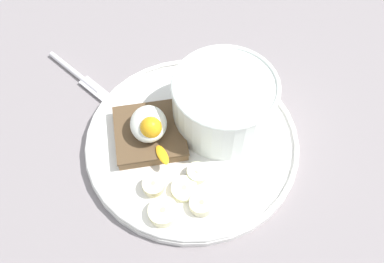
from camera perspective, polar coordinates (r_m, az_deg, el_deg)
The scene contains 11 objects.
ground_plane at distance 56.61cm, azimuth 0.00°, elevation -2.23°, with size 120.00×120.00×2.00cm, color gray.
plate at distance 55.08cm, azimuth 0.00°, elevation -1.26°, with size 27.42×27.42×1.60cm.
oatmeal_bowl at distance 54.08cm, azimuth 4.30°, elevation 4.03°, with size 13.27×13.27×7.15cm.
toast_slice at distance 54.72cm, azimuth -5.64°, elevation -0.19°, with size 9.24×9.24×1.58cm.
poached_egg at distance 52.73cm, azimuth -5.74°, elevation 0.93°, with size 8.17×4.64×3.59cm.
banana_slice_front at distance 50.98cm, azimuth -1.03°, elevation -7.65°, with size 3.54×3.46×1.24cm.
banana_slice_left at distance 49.78cm, azimuth -3.85°, elevation -10.63°, with size 4.72×4.75×1.33cm.
banana_slice_back at distance 50.07cm, azimuth 1.00°, elevation -9.67°, with size 4.08×4.10×1.36cm.
banana_slice_right at distance 51.17cm, azimuth -5.13°, elevation -7.20°, with size 2.82×2.75×1.45cm.
banana_slice_inner at distance 51.83cm, azimuth 1.09°, elevation -5.53°, with size 3.31×3.39×1.41cm.
knife at distance 63.78cm, azimuth -14.42°, elevation 6.82°, with size 11.70×10.30×0.80cm.
Camera 1 is at (29.09, -3.53, 49.43)cm, focal length 40.00 mm.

